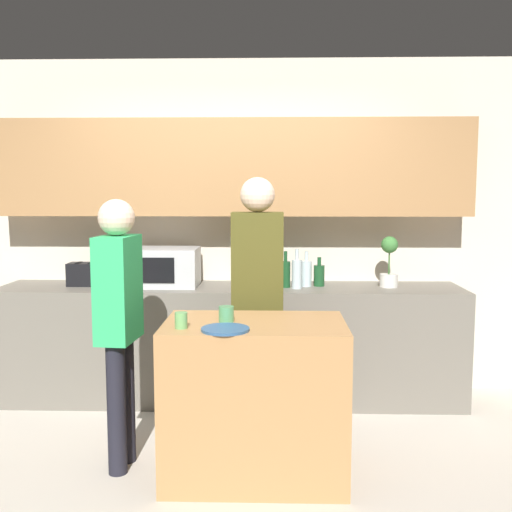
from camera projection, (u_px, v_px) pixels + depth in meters
name	position (u px, v px, depth m)	size (l,w,h in m)	color
ground_plane	(213.00, 483.00, 3.39)	(14.00, 14.00, 0.00)	beige
back_wall	(232.00, 204.00, 4.87)	(6.40, 0.40, 2.70)	beige
back_counter	(230.00, 343.00, 4.72)	(3.60, 0.62, 0.90)	#6B665B
kitchen_island	(255.00, 399.00, 3.45)	(1.03, 0.65, 0.91)	#B27F4C
microwave	(165.00, 267.00, 4.68)	(0.52, 0.39, 0.30)	#B7BABC
toaster	(85.00, 274.00, 4.71)	(0.26, 0.16, 0.18)	black
potted_plant	(389.00, 262.00, 4.63)	(0.14, 0.14, 0.40)	silver
bottle_0	(285.00, 274.00, 4.62)	(0.08, 0.08, 0.28)	#194723
bottle_1	(297.00, 273.00, 4.57)	(0.08, 0.08, 0.31)	silver
bottle_2	(306.00, 273.00, 4.67)	(0.08, 0.08, 0.28)	silver
bottle_3	(319.00, 275.00, 4.69)	(0.09, 0.09, 0.23)	#194723
plate_on_island	(225.00, 329.00, 3.19)	(0.26, 0.26, 0.01)	#2D5684
cup_0	(181.00, 320.00, 3.24)	(0.07, 0.07, 0.09)	#6BB063
cup_1	(226.00, 314.00, 3.40)	(0.09, 0.09, 0.09)	#529B63
person_left	(257.00, 283.00, 3.96)	(0.34, 0.23, 1.74)	black
person_center	(119.00, 312.00, 3.49)	(0.22, 0.36, 1.60)	black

